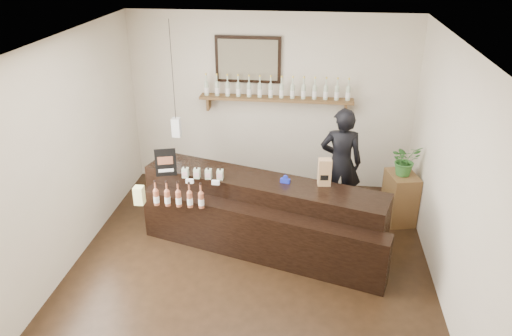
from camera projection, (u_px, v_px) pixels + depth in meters
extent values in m
plane|color=black|center=(250.00, 269.00, 6.29)|extent=(5.00, 5.00, 0.00)
plane|color=beige|center=(270.00, 102.00, 7.94)|extent=(4.50, 0.00, 4.50)
plane|color=beige|center=(200.00, 322.00, 3.45)|extent=(4.50, 0.00, 4.50)
plane|color=beige|center=(62.00, 159.00, 5.94)|extent=(0.00, 5.00, 5.00)
plane|color=beige|center=(453.00, 180.00, 5.44)|extent=(0.00, 5.00, 5.00)
plane|color=white|center=(248.00, 45.00, 5.09)|extent=(5.00, 5.00, 0.00)
cube|color=brown|center=(276.00, 99.00, 7.76)|extent=(2.40, 0.25, 0.04)
cube|color=brown|center=(209.00, 103.00, 7.96)|extent=(0.04, 0.20, 0.20)
cube|color=brown|center=(345.00, 108.00, 7.72)|extent=(0.04, 0.20, 0.20)
cube|color=black|center=(248.00, 59.00, 7.66)|extent=(1.02, 0.04, 0.72)
cube|color=#463B2D|center=(248.00, 60.00, 7.63)|extent=(0.92, 0.01, 0.62)
cube|color=white|center=(176.00, 127.00, 7.34)|extent=(0.12, 0.12, 0.28)
cylinder|color=black|center=(172.00, 71.00, 6.98)|extent=(0.01, 0.01, 1.41)
cylinder|color=#B6C6A6|center=(206.00, 89.00, 7.84)|extent=(0.07, 0.07, 0.20)
cone|color=#B6C6A6|center=(206.00, 81.00, 7.78)|extent=(0.07, 0.07, 0.05)
cylinder|color=#B6C6A6|center=(206.00, 77.00, 7.76)|extent=(0.02, 0.02, 0.07)
cylinder|color=yellow|center=(206.00, 74.00, 7.74)|extent=(0.03, 0.03, 0.02)
cylinder|color=white|center=(206.00, 90.00, 7.84)|extent=(0.07, 0.07, 0.09)
cylinder|color=#B6C6A6|center=(217.00, 89.00, 7.82)|extent=(0.07, 0.07, 0.20)
cone|color=#B6C6A6|center=(217.00, 81.00, 7.76)|extent=(0.07, 0.07, 0.05)
cylinder|color=#B6C6A6|center=(217.00, 77.00, 7.74)|extent=(0.02, 0.02, 0.07)
cylinder|color=yellow|center=(216.00, 74.00, 7.72)|extent=(0.03, 0.03, 0.02)
cylinder|color=white|center=(217.00, 90.00, 7.82)|extent=(0.07, 0.07, 0.09)
cylinder|color=#B6C6A6|center=(228.00, 90.00, 7.80)|extent=(0.07, 0.07, 0.20)
cone|color=#B6C6A6|center=(227.00, 82.00, 7.74)|extent=(0.07, 0.07, 0.05)
cylinder|color=#B6C6A6|center=(227.00, 78.00, 7.72)|extent=(0.02, 0.02, 0.07)
cylinder|color=yellow|center=(227.00, 75.00, 7.70)|extent=(0.03, 0.03, 0.02)
cylinder|color=white|center=(228.00, 91.00, 7.81)|extent=(0.07, 0.07, 0.09)
cylinder|color=#B6C6A6|center=(238.00, 90.00, 7.78)|extent=(0.07, 0.07, 0.20)
cone|color=#B6C6A6|center=(238.00, 82.00, 7.72)|extent=(0.07, 0.07, 0.05)
cylinder|color=#B6C6A6|center=(238.00, 78.00, 7.70)|extent=(0.02, 0.02, 0.07)
cylinder|color=yellow|center=(238.00, 75.00, 7.68)|extent=(0.03, 0.03, 0.02)
cylinder|color=white|center=(238.00, 91.00, 7.79)|extent=(0.07, 0.07, 0.09)
cylinder|color=#B6C6A6|center=(249.00, 90.00, 7.76)|extent=(0.07, 0.07, 0.20)
cone|color=#B6C6A6|center=(249.00, 82.00, 7.71)|extent=(0.07, 0.07, 0.05)
cylinder|color=#B6C6A6|center=(249.00, 79.00, 7.68)|extent=(0.02, 0.02, 0.07)
cylinder|color=yellow|center=(249.00, 76.00, 7.66)|extent=(0.03, 0.03, 0.02)
cylinder|color=white|center=(249.00, 92.00, 7.77)|extent=(0.07, 0.07, 0.09)
cylinder|color=#B6C6A6|center=(260.00, 91.00, 7.74)|extent=(0.07, 0.07, 0.20)
cone|color=#B6C6A6|center=(260.00, 83.00, 7.69)|extent=(0.07, 0.07, 0.05)
cylinder|color=#B6C6A6|center=(260.00, 79.00, 7.66)|extent=(0.02, 0.02, 0.07)
cylinder|color=yellow|center=(260.00, 76.00, 7.64)|extent=(0.03, 0.03, 0.02)
cylinder|color=white|center=(260.00, 92.00, 7.75)|extent=(0.07, 0.07, 0.09)
cylinder|color=#B6C6A6|center=(271.00, 91.00, 7.72)|extent=(0.07, 0.07, 0.20)
cone|color=#B6C6A6|center=(271.00, 83.00, 7.67)|extent=(0.07, 0.07, 0.05)
cylinder|color=#B6C6A6|center=(271.00, 79.00, 7.64)|extent=(0.02, 0.02, 0.07)
cylinder|color=yellow|center=(271.00, 76.00, 7.62)|extent=(0.03, 0.03, 0.02)
cylinder|color=white|center=(271.00, 92.00, 7.73)|extent=(0.07, 0.07, 0.09)
cylinder|color=#B6C6A6|center=(282.00, 91.00, 7.70)|extent=(0.07, 0.07, 0.20)
cone|color=#B6C6A6|center=(282.00, 83.00, 7.65)|extent=(0.07, 0.07, 0.05)
cylinder|color=#B6C6A6|center=(282.00, 80.00, 7.62)|extent=(0.02, 0.02, 0.07)
cylinder|color=yellow|center=(282.00, 77.00, 7.60)|extent=(0.03, 0.03, 0.02)
cylinder|color=white|center=(281.00, 93.00, 7.71)|extent=(0.07, 0.07, 0.09)
cylinder|color=#B6C6A6|center=(292.00, 92.00, 7.68)|extent=(0.07, 0.07, 0.20)
cone|color=#B6C6A6|center=(293.00, 84.00, 7.63)|extent=(0.07, 0.07, 0.05)
cylinder|color=#B6C6A6|center=(293.00, 80.00, 7.60)|extent=(0.02, 0.02, 0.07)
cylinder|color=yellow|center=(293.00, 77.00, 7.58)|extent=(0.03, 0.03, 0.02)
cylinder|color=white|center=(292.00, 93.00, 7.69)|extent=(0.07, 0.07, 0.09)
cylinder|color=#B6C6A6|center=(303.00, 92.00, 7.67)|extent=(0.07, 0.07, 0.20)
cone|color=#B6C6A6|center=(304.00, 84.00, 7.61)|extent=(0.07, 0.07, 0.05)
cylinder|color=#B6C6A6|center=(304.00, 80.00, 7.59)|extent=(0.02, 0.02, 0.07)
cylinder|color=yellow|center=(304.00, 77.00, 7.57)|extent=(0.03, 0.03, 0.02)
cylinder|color=white|center=(303.00, 93.00, 7.67)|extent=(0.07, 0.07, 0.09)
cylinder|color=#B6C6A6|center=(315.00, 93.00, 7.65)|extent=(0.07, 0.07, 0.20)
cone|color=#B6C6A6|center=(315.00, 85.00, 7.59)|extent=(0.07, 0.07, 0.05)
cylinder|color=#B6C6A6|center=(315.00, 81.00, 7.57)|extent=(0.02, 0.02, 0.07)
cylinder|color=yellow|center=(315.00, 78.00, 7.55)|extent=(0.03, 0.03, 0.02)
cylinder|color=white|center=(314.00, 94.00, 7.66)|extent=(0.07, 0.07, 0.09)
cylinder|color=#B6C6A6|center=(326.00, 93.00, 7.63)|extent=(0.07, 0.07, 0.20)
cone|color=#B6C6A6|center=(326.00, 85.00, 7.57)|extent=(0.07, 0.07, 0.05)
cylinder|color=#B6C6A6|center=(326.00, 81.00, 7.55)|extent=(0.02, 0.02, 0.07)
cylinder|color=yellow|center=(327.00, 78.00, 7.53)|extent=(0.03, 0.03, 0.02)
cylinder|color=white|center=(326.00, 94.00, 7.64)|extent=(0.07, 0.07, 0.09)
cylinder|color=#B6C6A6|center=(337.00, 93.00, 7.61)|extent=(0.07, 0.07, 0.20)
cone|color=#B6C6A6|center=(337.00, 85.00, 7.56)|extent=(0.07, 0.07, 0.05)
cylinder|color=#B6C6A6|center=(338.00, 81.00, 7.53)|extent=(0.02, 0.02, 0.07)
cylinder|color=yellow|center=(338.00, 78.00, 7.51)|extent=(0.03, 0.03, 0.02)
cylinder|color=white|center=(337.00, 95.00, 7.62)|extent=(0.07, 0.07, 0.09)
cylinder|color=#B6C6A6|center=(348.00, 94.00, 7.59)|extent=(0.07, 0.07, 0.20)
cone|color=#B6C6A6|center=(349.00, 86.00, 7.54)|extent=(0.07, 0.07, 0.05)
cylinder|color=#B6C6A6|center=(349.00, 82.00, 7.51)|extent=(0.02, 0.02, 0.07)
cylinder|color=yellow|center=(349.00, 79.00, 7.49)|extent=(0.03, 0.03, 0.02)
cylinder|color=white|center=(348.00, 95.00, 7.60)|extent=(0.07, 0.07, 0.09)
cube|color=black|center=(262.00, 210.00, 6.71)|extent=(3.32, 1.50, 0.92)
cube|color=black|center=(258.00, 235.00, 6.37)|extent=(3.24, 1.22, 0.70)
cube|color=white|center=(190.00, 181.00, 6.41)|extent=(0.10, 0.04, 0.05)
cube|color=white|center=(216.00, 183.00, 6.38)|extent=(0.10, 0.04, 0.05)
cube|color=#ECF595|center=(140.00, 199.00, 6.36)|extent=(0.12, 0.12, 0.12)
cube|color=#ECF595|center=(139.00, 191.00, 6.31)|extent=(0.12, 0.12, 0.12)
cube|color=#B6C6A6|center=(185.00, 173.00, 6.56)|extent=(0.08, 0.08, 0.13)
cube|color=#CA9D9D|center=(185.00, 174.00, 6.52)|extent=(0.07, 0.00, 0.06)
cylinder|color=black|center=(185.00, 167.00, 6.52)|extent=(0.02, 0.02, 0.03)
cube|color=#B6C6A6|center=(197.00, 173.00, 6.54)|extent=(0.08, 0.08, 0.13)
cube|color=#CA9D9D|center=(196.00, 175.00, 6.50)|extent=(0.07, 0.00, 0.06)
cylinder|color=black|center=(197.00, 168.00, 6.51)|extent=(0.02, 0.02, 0.03)
cube|color=#B6C6A6|center=(209.00, 174.00, 6.52)|extent=(0.08, 0.08, 0.13)
cube|color=#CA9D9D|center=(208.00, 175.00, 6.48)|extent=(0.07, 0.00, 0.06)
cylinder|color=black|center=(208.00, 169.00, 6.49)|extent=(0.02, 0.02, 0.03)
cube|color=#B6C6A6|center=(220.00, 175.00, 6.51)|extent=(0.08, 0.08, 0.13)
cube|color=#CA9D9D|center=(220.00, 176.00, 6.47)|extent=(0.07, 0.00, 0.06)
cylinder|color=black|center=(220.00, 169.00, 6.47)|extent=(0.02, 0.02, 0.03)
cylinder|color=#9C5134|center=(156.00, 198.00, 6.32)|extent=(0.07, 0.07, 0.20)
cone|color=#9C5134|center=(155.00, 189.00, 6.27)|extent=(0.07, 0.07, 0.05)
cylinder|color=#9C5134|center=(155.00, 185.00, 6.24)|extent=(0.02, 0.02, 0.07)
cylinder|color=black|center=(155.00, 181.00, 6.22)|extent=(0.03, 0.03, 0.02)
cylinder|color=white|center=(156.00, 199.00, 6.33)|extent=(0.07, 0.07, 0.09)
cylinder|color=#9C5134|center=(167.00, 198.00, 6.30)|extent=(0.07, 0.07, 0.20)
cone|color=#9C5134|center=(167.00, 189.00, 6.25)|extent=(0.07, 0.07, 0.05)
cylinder|color=#9C5134|center=(166.00, 185.00, 6.22)|extent=(0.02, 0.02, 0.07)
cylinder|color=black|center=(166.00, 182.00, 6.20)|extent=(0.03, 0.03, 0.02)
cylinder|color=white|center=(168.00, 200.00, 6.31)|extent=(0.07, 0.07, 0.09)
cylinder|color=#9C5134|center=(179.00, 199.00, 6.29)|extent=(0.07, 0.07, 0.20)
cone|color=#9C5134|center=(178.00, 190.00, 6.23)|extent=(0.07, 0.07, 0.05)
cylinder|color=#9C5134|center=(178.00, 186.00, 6.21)|extent=(0.02, 0.02, 0.07)
cylinder|color=black|center=(177.00, 182.00, 6.19)|extent=(0.03, 0.03, 0.02)
cylinder|color=white|center=(179.00, 200.00, 6.30)|extent=(0.07, 0.07, 0.09)
cylinder|color=#9C5134|center=(190.00, 200.00, 6.27)|extent=(0.07, 0.07, 0.20)
cone|color=#9C5134|center=(189.00, 191.00, 6.22)|extent=(0.07, 0.07, 0.05)
cylinder|color=#9C5134|center=(189.00, 186.00, 6.19)|extent=(0.02, 0.02, 0.07)
cylinder|color=black|center=(189.00, 183.00, 6.17)|extent=(0.03, 0.03, 0.02)
cylinder|color=white|center=(190.00, 201.00, 6.28)|extent=(0.07, 0.07, 0.09)
cylinder|color=#9C5134|center=(201.00, 200.00, 6.26)|extent=(0.07, 0.07, 0.20)
cone|color=#9C5134|center=(201.00, 191.00, 6.20)|extent=(0.07, 0.07, 0.05)
cylinder|color=#9C5134|center=(200.00, 187.00, 6.18)|extent=(0.02, 0.02, 0.07)
cylinder|color=black|center=(200.00, 184.00, 6.16)|extent=(0.03, 0.03, 0.02)
cylinder|color=white|center=(201.00, 202.00, 6.26)|extent=(0.07, 0.07, 0.09)
cube|color=black|center=(166.00, 163.00, 6.54)|extent=(0.27, 0.10, 0.38)
cube|color=brown|center=(165.00, 161.00, 6.51)|extent=(0.19, 0.06, 0.11)
cube|color=white|center=(166.00, 170.00, 6.57)|extent=(0.19, 0.06, 0.04)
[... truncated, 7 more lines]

